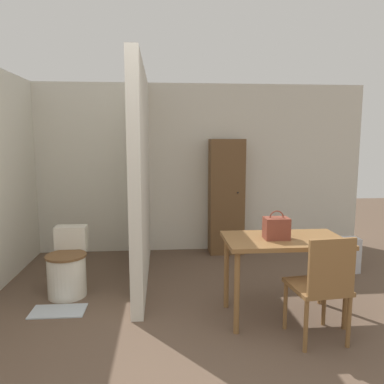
{
  "coord_description": "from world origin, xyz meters",
  "views": [
    {
      "loc": [
        -0.37,
        -2.17,
        1.7
      ],
      "look_at": [
        -0.07,
        1.44,
        1.18
      ],
      "focal_mm": 35.0,
      "sensor_mm": 36.0,
      "label": 1
    }
  ],
  "objects": [
    {
      "name": "space_heater",
      "position": [
        2.0,
        2.27,
        0.22
      ],
      "size": [
        0.27,
        0.2,
        0.45
      ],
      "color": "#BCBCC1",
      "rests_on": "ground_plane"
    },
    {
      "name": "wooden_chair",
      "position": [
        0.94,
        0.67,
        0.51
      ],
      "size": [
        0.48,
        0.48,
        0.93
      ],
      "rotation": [
        0.0,
        0.0,
        0.11
      ],
      "color": "brown",
      "rests_on": "ground_plane"
    },
    {
      "name": "partition_wall",
      "position": [
        -0.61,
        2.28,
        1.25
      ],
      "size": [
        0.12,
        2.27,
        2.5
      ],
      "color": "beige",
      "rests_on": "ground_plane"
    },
    {
      "name": "handbag",
      "position": [
        0.68,
        1.1,
        0.88
      ],
      "size": [
        0.22,
        0.16,
        0.27
      ],
      "color": "brown",
      "rests_on": "dining_table"
    },
    {
      "name": "dining_table",
      "position": [
        0.77,
        1.13,
        0.68
      ],
      "size": [
        1.11,
        0.64,
        0.78
      ],
      "color": "brown",
      "rests_on": "ground_plane"
    },
    {
      "name": "wall_back",
      "position": [
        0.0,
        3.48,
        1.25
      ],
      "size": [
        5.39,
        0.12,
        2.5
      ],
      "color": "beige",
      "rests_on": "ground_plane"
    },
    {
      "name": "toilet",
      "position": [
        -1.4,
        1.85,
        0.3
      ],
      "size": [
        0.43,
        0.58,
        0.71
      ],
      "color": "silver",
      "rests_on": "ground_plane"
    },
    {
      "name": "wooden_cabinet",
      "position": [
        0.58,
        3.23,
        0.85
      ],
      "size": [
        0.5,
        0.36,
        1.69
      ],
      "color": "brown",
      "rests_on": "ground_plane"
    },
    {
      "name": "bath_mat",
      "position": [
        -1.4,
        1.42,
        0.01
      ],
      "size": [
        0.53,
        0.3,
        0.01
      ],
      "color": "#B2BCC6",
      "rests_on": "ground_plane"
    }
  ]
}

